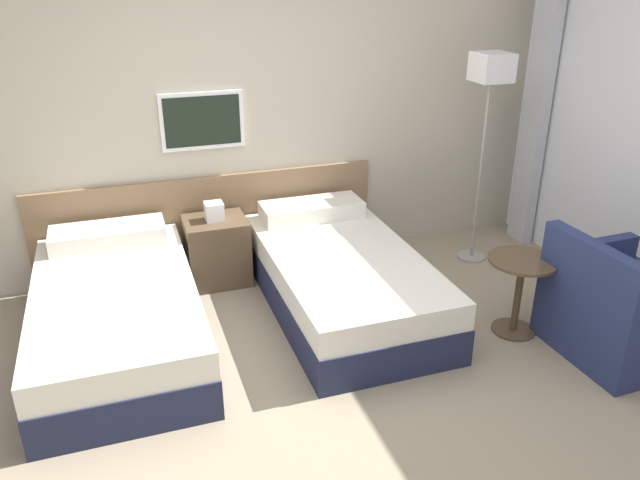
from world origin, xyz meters
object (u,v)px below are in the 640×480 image
(bed_near_window, at_px, (342,278))
(side_table, at_px, (520,281))
(floor_lamp, at_px, (490,85))
(nightstand, at_px, (217,250))
(bed_near_door, at_px, (117,313))
(armchair, at_px, (622,313))

(bed_near_window, height_order, side_table, bed_near_window)
(floor_lamp, bearing_deg, bed_near_window, -163.19)
(bed_near_window, xyz_separation_m, nightstand, (-0.79, 0.70, 0.04))
(bed_near_window, height_order, floor_lamp, floor_lamp)
(bed_near_door, xyz_separation_m, nightstand, (0.79, 0.70, 0.04))
(nightstand, bearing_deg, floor_lamp, -7.46)
(bed_near_door, relative_size, side_table, 3.47)
(floor_lamp, distance_m, side_table, 1.62)
(nightstand, height_order, side_table, nightstand)
(bed_near_window, xyz_separation_m, armchair, (1.51, -1.14, 0.05))
(floor_lamp, xyz_separation_m, side_table, (-0.36, -1.13, -1.10))
(bed_near_door, distance_m, nightstand, 1.06)
(floor_lamp, relative_size, side_table, 3.12)
(nightstand, bearing_deg, armchair, -38.50)
(floor_lamp, height_order, armchair, floor_lamp)
(bed_near_door, bearing_deg, armchair, -20.13)
(bed_near_door, bearing_deg, side_table, -15.41)
(bed_near_window, relative_size, side_table, 3.47)
(nightstand, bearing_deg, side_table, -38.05)
(nightstand, relative_size, floor_lamp, 0.39)
(bed_near_door, distance_m, bed_near_window, 1.59)
(side_table, bearing_deg, armchair, -40.11)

